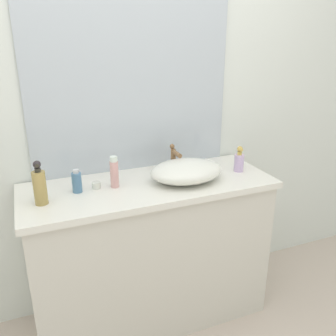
# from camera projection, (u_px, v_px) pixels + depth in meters

# --- Properties ---
(bathroom_wall_rear) EXTENTS (6.00, 0.06, 2.60)m
(bathroom_wall_rear) POSITION_uv_depth(u_px,v_px,m) (114.00, 96.00, 2.01)
(bathroom_wall_rear) COLOR silver
(bathroom_wall_rear) RESTS_ON ground
(vanity_counter) EXTENTS (1.35, 0.52, 0.87)m
(vanity_counter) POSITION_uv_depth(u_px,v_px,m) (151.00, 253.00, 2.08)
(vanity_counter) COLOR beige
(vanity_counter) RESTS_ON ground
(wall_mirror_panel) EXTENTS (1.16, 0.01, 1.25)m
(wall_mirror_panel) POSITION_uv_depth(u_px,v_px,m) (131.00, 59.00, 1.94)
(wall_mirror_panel) COLOR #B2BCC6
(wall_mirror_panel) RESTS_ON vanity_counter
(sink_basin) EXTENTS (0.40, 0.30, 0.11)m
(sink_basin) POSITION_uv_depth(u_px,v_px,m) (186.00, 171.00, 1.95)
(sink_basin) COLOR silver
(sink_basin) RESTS_ON vanity_counter
(faucet) EXTENTS (0.03, 0.13, 0.15)m
(faucet) POSITION_uv_depth(u_px,v_px,m) (174.00, 156.00, 2.08)
(faucet) COLOR brown
(faucet) RESTS_ON vanity_counter
(soap_dispenser) EXTENTS (0.06, 0.06, 0.15)m
(soap_dispenser) POSITION_uv_depth(u_px,v_px,m) (239.00, 161.00, 2.08)
(soap_dispenser) COLOR #C8ACDA
(soap_dispenser) RESTS_ON vanity_counter
(lotion_bottle) EXTENTS (0.04, 0.04, 0.17)m
(lotion_bottle) POSITION_uv_depth(u_px,v_px,m) (114.00, 172.00, 1.86)
(lotion_bottle) COLOR #D9A09C
(lotion_bottle) RESTS_ON vanity_counter
(perfume_bottle) EXTENTS (0.06, 0.06, 0.21)m
(perfume_bottle) POSITION_uv_depth(u_px,v_px,m) (40.00, 186.00, 1.66)
(perfume_bottle) COLOR #A58B4A
(perfume_bottle) RESTS_ON vanity_counter
(spray_can) EXTENTS (0.05, 0.05, 0.12)m
(spray_can) POSITION_uv_depth(u_px,v_px,m) (77.00, 182.00, 1.80)
(spray_can) COLOR teal
(spray_can) RESTS_ON vanity_counter
(candle_jar) EXTENTS (0.05, 0.05, 0.03)m
(candle_jar) POSITION_uv_depth(u_px,v_px,m) (96.00, 185.00, 1.86)
(candle_jar) COLOR silver
(candle_jar) RESTS_ON vanity_counter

